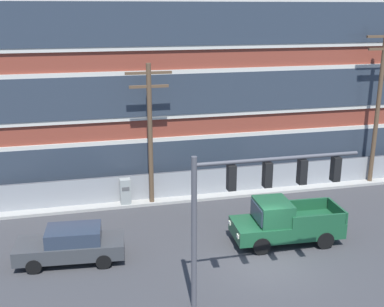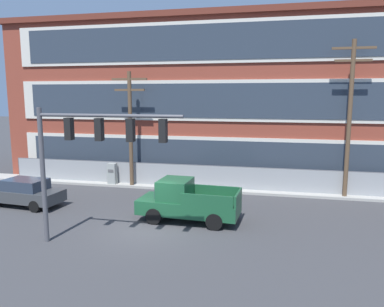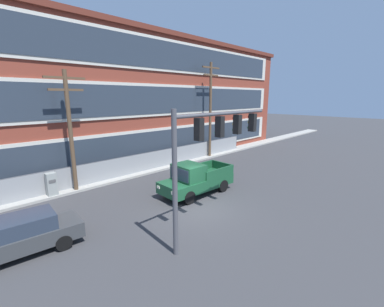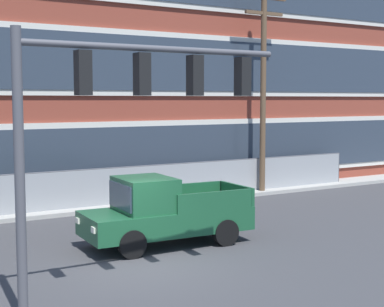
# 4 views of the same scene
# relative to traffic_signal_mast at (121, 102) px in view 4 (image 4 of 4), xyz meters

# --- Properties ---
(ground_plane) EXTENTS (160.00, 160.00, 0.00)m
(ground_plane) POSITION_rel_traffic_signal_mast_xyz_m (1.49, 2.16, -4.31)
(ground_plane) COLOR #38383A
(sidewalk_building_side) EXTENTS (80.00, 1.63, 0.16)m
(sidewalk_building_side) POSITION_rel_traffic_signal_mast_xyz_m (1.49, 10.36, -4.23)
(sidewalk_building_side) COLOR #9E9B93
(sidewalk_building_side) RESTS_ON ground
(brick_mill_building) EXTENTS (38.45, 11.52, 11.75)m
(brick_mill_building) POSITION_rel_traffic_signal_mast_xyz_m (6.48, 16.64, 1.58)
(brick_mill_building) COLOR brown
(brick_mill_building) RESTS_ON ground
(chain_link_fence) EXTENTS (28.03, 0.06, 1.65)m
(chain_link_fence) POSITION_rel_traffic_signal_mast_xyz_m (2.74, 10.28, -3.47)
(chain_link_fence) COLOR gray
(chain_link_fence) RESTS_ON ground
(traffic_signal_mast) EXTENTS (6.16, 0.43, 5.74)m
(traffic_signal_mast) POSITION_rel_traffic_signal_mast_xyz_m (0.00, 0.00, 0.00)
(traffic_signal_mast) COLOR #4C4C51
(traffic_signal_mast) RESTS_ON ground
(pickup_truck_dark_green) EXTENTS (5.16, 2.29, 2.08)m
(pickup_truck_dark_green) POSITION_rel_traffic_signal_mast_xyz_m (3.09, 3.92, -3.34)
(pickup_truck_dark_green) COLOR #194C2D
(pickup_truck_dark_green) RESTS_ON ground
(utility_pole_midblock) EXTENTS (2.41, 0.26, 9.41)m
(utility_pole_midblock) POSITION_rel_traffic_signal_mast_xyz_m (11.56, 9.97, 0.87)
(utility_pole_midblock) COLOR brown
(utility_pole_midblock) RESTS_ON ground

